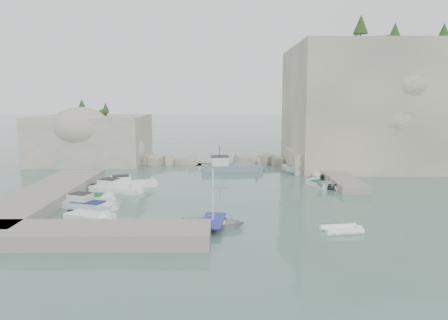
{
  "coord_description": "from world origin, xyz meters",
  "views": [
    {
      "loc": [
        -0.12,
        -41.14,
        9.88
      ],
      "look_at": [
        0.0,
        6.0,
        3.0
      ],
      "focal_mm": 35.0,
      "sensor_mm": 36.0,
      "label": 1
    }
  ],
  "objects_px": {
    "motorboat_b": "(117,191)",
    "motorboat_e": "(90,220)",
    "motorboat_c": "(89,201)",
    "rowboat": "(213,227)",
    "motorboat_a": "(129,187)",
    "inflatable_dinghy": "(341,232)",
    "work_boat": "(232,171)",
    "tender_east_c": "(317,177)",
    "tender_east_d": "(296,174)",
    "motorboat_d": "(88,208)",
    "tender_east_b": "(319,187)",
    "tender_east_a": "(330,189)"
  },
  "relations": [
    {
      "from": "motorboat_b",
      "to": "motorboat_e",
      "type": "xyz_separation_m",
      "value": [
        0.44,
        -10.75,
        0.0
      ]
    },
    {
      "from": "motorboat_c",
      "to": "rowboat",
      "type": "bearing_deg",
      "value": -33.93
    },
    {
      "from": "motorboat_a",
      "to": "motorboat_b",
      "type": "bearing_deg",
      "value": -127.6
    },
    {
      "from": "inflatable_dinghy",
      "to": "work_boat",
      "type": "distance_m",
      "value": 27.52
    },
    {
      "from": "motorboat_b",
      "to": "motorboat_c",
      "type": "relative_size",
      "value": 1.22
    },
    {
      "from": "work_boat",
      "to": "tender_east_c",
      "type": "bearing_deg",
      "value": -26.76
    },
    {
      "from": "motorboat_a",
      "to": "motorboat_b",
      "type": "xyz_separation_m",
      "value": [
        -0.8,
        -2.37,
        0.0
      ]
    },
    {
      "from": "motorboat_b",
      "to": "motorboat_c",
      "type": "bearing_deg",
      "value": -91.94
    },
    {
      "from": "motorboat_b",
      "to": "tender_east_d",
      "type": "bearing_deg",
      "value": 45.71
    },
    {
      "from": "motorboat_a",
      "to": "motorboat_d",
      "type": "relative_size",
      "value": 1.11
    },
    {
      "from": "motorboat_a",
      "to": "tender_east_b",
      "type": "relative_size",
      "value": 1.66
    },
    {
      "from": "motorboat_e",
      "to": "motorboat_d",
      "type": "bearing_deg",
      "value": 133.71
    },
    {
      "from": "motorboat_a",
      "to": "motorboat_c",
      "type": "height_order",
      "value": "motorboat_a"
    },
    {
      "from": "motorboat_d",
      "to": "motorboat_e",
      "type": "relative_size",
      "value": 1.36
    },
    {
      "from": "tender_east_b",
      "to": "tender_east_d",
      "type": "relative_size",
      "value": 1.0
    },
    {
      "from": "motorboat_a",
      "to": "tender_east_b",
      "type": "height_order",
      "value": "motorboat_a"
    },
    {
      "from": "motorboat_a",
      "to": "tender_east_a",
      "type": "relative_size",
      "value": 2.03
    },
    {
      "from": "motorboat_c",
      "to": "tender_east_a",
      "type": "xyz_separation_m",
      "value": [
        24.38,
        5.5,
        0.0
      ]
    },
    {
      "from": "motorboat_d",
      "to": "tender_east_b",
      "type": "bearing_deg",
      "value": 42.13
    },
    {
      "from": "motorboat_d",
      "to": "rowboat",
      "type": "xyz_separation_m",
      "value": [
        11.27,
        -5.71,
        0.0
      ]
    },
    {
      "from": "tender_east_c",
      "to": "work_boat",
      "type": "height_order",
      "value": "work_boat"
    },
    {
      "from": "work_boat",
      "to": "motorboat_c",
      "type": "bearing_deg",
      "value": -134.79
    },
    {
      "from": "work_boat",
      "to": "rowboat",
      "type": "bearing_deg",
      "value": -99.47
    },
    {
      "from": "motorboat_c",
      "to": "motorboat_e",
      "type": "relative_size",
      "value": 1.16
    },
    {
      "from": "motorboat_a",
      "to": "motorboat_b",
      "type": "relative_size",
      "value": 1.07
    },
    {
      "from": "tender_east_b",
      "to": "motorboat_b",
      "type": "bearing_deg",
      "value": 73.33
    },
    {
      "from": "tender_east_d",
      "to": "tender_east_a",
      "type": "bearing_deg",
      "value": -139.49
    },
    {
      "from": "tender_east_d",
      "to": "motorboat_c",
      "type": "bearing_deg",
      "value": 149.57
    },
    {
      "from": "motorboat_a",
      "to": "tender_east_d",
      "type": "height_order",
      "value": "tender_east_d"
    },
    {
      "from": "inflatable_dinghy",
      "to": "rowboat",
      "type": "bearing_deg",
      "value": 163.22
    },
    {
      "from": "tender_east_b",
      "to": "motorboat_a",
      "type": "bearing_deg",
      "value": 67.14
    },
    {
      "from": "motorboat_a",
      "to": "work_boat",
      "type": "xyz_separation_m",
      "value": [
        11.52,
        10.24,
        0.0
      ]
    },
    {
      "from": "work_boat",
      "to": "motorboat_a",
      "type": "bearing_deg",
      "value": -143.49
    },
    {
      "from": "motorboat_a",
      "to": "motorboat_c",
      "type": "relative_size",
      "value": 1.3
    },
    {
      "from": "rowboat",
      "to": "tender_east_b",
      "type": "distance_m",
      "value": 18.86
    },
    {
      "from": "motorboat_c",
      "to": "inflatable_dinghy",
      "type": "bearing_deg",
      "value": -23.17
    },
    {
      "from": "motorboat_c",
      "to": "work_boat",
      "type": "relative_size",
      "value": 0.57
    },
    {
      "from": "inflatable_dinghy",
      "to": "tender_east_b",
      "type": "relative_size",
      "value": 0.79
    },
    {
      "from": "inflatable_dinghy",
      "to": "tender_east_c",
      "type": "height_order",
      "value": "tender_east_c"
    },
    {
      "from": "motorboat_e",
      "to": "inflatable_dinghy",
      "type": "height_order",
      "value": "motorboat_e"
    },
    {
      "from": "motorboat_e",
      "to": "tender_east_a",
      "type": "bearing_deg",
      "value": 53.2
    },
    {
      "from": "motorboat_c",
      "to": "tender_east_d",
      "type": "bearing_deg",
      "value": 33.91
    },
    {
      "from": "motorboat_d",
      "to": "motorboat_e",
      "type": "height_order",
      "value": "motorboat_d"
    },
    {
      "from": "motorboat_d",
      "to": "work_boat",
      "type": "height_order",
      "value": "work_boat"
    },
    {
      "from": "motorboat_e",
      "to": "work_boat",
      "type": "height_order",
      "value": "work_boat"
    },
    {
      "from": "tender_east_c",
      "to": "tender_east_b",
      "type": "bearing_deg",
      "value": 166.48
    },
    {
      "from": "motorboat_a",
      "to": "rowboat",
      "type": "distance_m",
      "value": 17.79
    },
    {
      "from": "motorboat_e",
      "to": "tender_east_b",
      "type": "distance_m",
      "value": 25.07
    },
    {
      "from": "work_boat",
      "to": "motorboat_e",
      "type": "bearing_deg",
      "value": -122.07
    },
    {
      "from": "motorboat_a",
      "to": "tender_east_b",
      "type": "distance_m",
      "value": 20.96
    }
  ]
}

